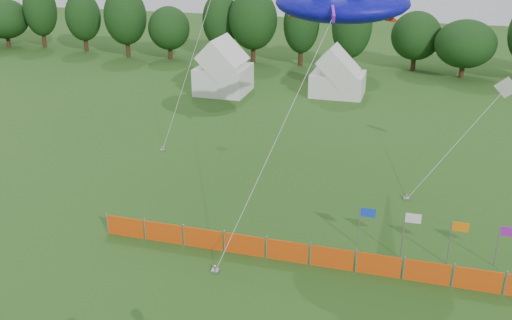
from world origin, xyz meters
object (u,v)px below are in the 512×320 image
(tent_left, at_px, (223,71))
(stingray_kite, at_px, (344,2))
(tent_right, at_px, (338,77))
(barrier_fence, at_px, (309,255))

(tent_left, relative_size, stingray_kite, 0.25)
(tent_right, distance_m, barrier_fence, 27.94)
(tent_right, xyz_separation_m, barrier_fence, (2.98, -27.76, -1.16))
(tent_right, height_order, barrier_fence, tent_right)
(tent_right, relative_size, stingray_kite, 0.26)
(barrier_fence, xyz_separation_m, stingray_kite, (-0.14, 7.60, 9.96))
(tent_left, bearing_deg, stingray_kite, -54.77)
(barrier_fence, relative_size, stingray_kite, 1.12)
(stingray_kite, bearing_deg, tent_left, 125.23)
(tent_left, xyz_separation_m, stingray_kite, (12.81, -18.14, 8.47))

